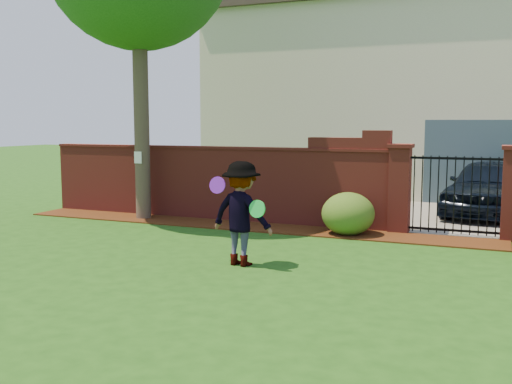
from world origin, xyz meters
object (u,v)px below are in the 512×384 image
at_px(car, 487,188).
at_px(frisbee_green, 257,209).
at_px(man, 240,214).
at_px(frisbee_purple, 218,185).

bearing_deg(car, frisbee_green, -103.71).
distance_m(man, frisbee_purple, 0.59).
bearing_deg(frisbee_purple, frisbee_green, -4.40).
distance_m(man, frisbee_green, 0.44).
relative_size(frisbee_purple, frisbee_green, 0.98).
height_order(man, frisbee_green, man).
bearing_deg(frisbee_green, frisbee_purple, 175.60).
distance_m(frisbee_purple, frisbee_green, 0.80).
distance_m(car, frisbee_purple, 8.13).
bearing_deg(car, frisbee_purple, -108.50).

